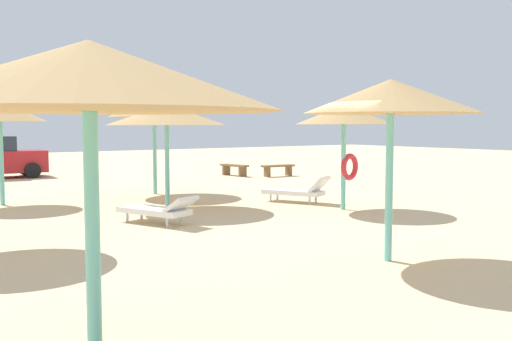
{
  "coord_description": "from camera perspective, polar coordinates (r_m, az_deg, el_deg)",
  "views": [
    {
      "loc": [
        -6.94,
        -6.72,
        2.14
      ],
      "look_at": [
        0.0,
        3.0,
        1.2
      ],
      "focal_mm": 39.74,
      "sensor_mm": 36.0,
      "label": 1
    }
  ],
  "objects": [
    {
      "name": "parasol_1",
      "position": [
        14.84,
        -8.99,
        5.53
      ],
      "size": [
        3.09,
        3.09,
        2.7
      ],
      "color": "#6BC6BC",
      "rests_on": "ground"
    },
    {
      "name": "parasol_3",
      "position": [
        14.6,
        8.87,
        5.42
      ],
      "size": [
        2.5,
        2.5,
        2.68
      ],
      "color": "#6BC6BC",
      "rests_on": "ground"
    },
    {
      "name": "parasol_5",
      "position": [
        9.13,
        13.41,
        7.2
      ],
      "size": [
        2.74,
        2.74,
        2.87
      ],
      "color": "#6BC6BC",
      "rests_on": "ground"
    },
    {
      "name": "parasol_0",
      "position": [
        16.71,
        -24.41,
        5.44
      ],
      "size": [
        2.44,
        2.44,
        2.83
      ],
      "color": "#6BC6BC",
      "rests_on": "ground"
    },
    {
      "name": "lounger_3",
      "position": [
        15.92,
        4.21,
        -2.07
      ],
      "size": [
        1.39,
        1.96,
        0.77
      ],
      "color": "white",
      "rests_on": "ground"
    },
    {
      "name": "bench_1",
      "position": [
        24.36,
        -2.2,
        0.28
      ],
      "size": [
        0.56,
        1.53,
        0.49
      ],
      "color": "brown",
      "rests_on": "ground"
    },
    {
      "name": "bench_0",
      "position": [
        24.11,
        2.23,
        0.23
      ],
      "size": [
        1.53,
        0.51,
        0.49
      ],
      "color": "brown",
      "rests_on": "ground"
    },
    {
      "name": "parasol_7",
      "position": [
        18.03,
        -10.23,
        6.37
      ],
      "size": [
        2.83,
        2.83,
        3.1
      ],
      "color": "#6BC6BC",
      "rests_on": "ground"
    },
    {
      "name": "ground_plane",
      "position": [
        9.9,
        10.25,
        -8.06
      ],
      "size": [
        80.0,
        80.0,
        0.0
      ],
      "primitive_type": "plane",
      "color": "beige"
    },
    {
      "name": "parasol_4",
      "position": [
        4.69,
        -16.47,
        9.06
      ],
      "size": [
        3.06,
        3.06,
        2.82
      ],
      "color": "#6BC6BC",
      "rests_on": "ground"
    },
    {
      "name": "lounger_1",
      "position": [
        12.58,
        -9.8,
        -3.92
      ],
      "size": [
        1.27,
        2.01,
        0.67
      ],
      "color": "white",
      "rests_on": "ground"
    }
  ]
}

